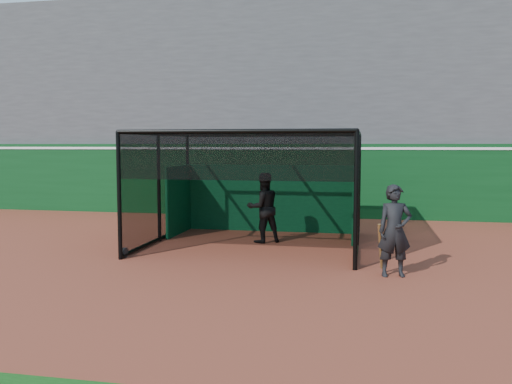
# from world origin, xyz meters

# --- Properties ---
(ground) EXTENTS (120.00, 120.00, 0.00)m
(ground) POSITION_xyz_m (0.00, 0.00, 0.00)
(ground) COLOR brown
(ground) RESTS_ON ground
(outfield_wall) EXTENTS (50.00, 0.50, 2.50)m
(outfield_wall) POSITION_xyz_m (0.00, 8.50, 1.29)
(outfield_wall) COLOR #0B3C17
(outfield_wall) RESTS_ON ground
(grandstand) EXTENTS (50.00, 7.85, 8.95)m
(grandstand) POSITION_xyz_m (0.00, 12.27, 4.48)
(grandstand) COLOR #4C4C4F
(grandstand) RESTS_ON ground
(batting_cage) EXTENTS (5.08, 4.65, 2.75)m
(batting_cage) POSITION_xyz_m (0.33, 3.00, 1.37)
(batting_cage) COLOR black
(batting_cage) RESTS_ON ground
(batter) EXTENTS (1.08, 1.03, 1.77)m
(batter) POSITION_xyz_m (0.48, 3.35, 0.88)
(batter) COLOR black
(batter) RESTS_ON ground
(on_deck_player) EXTENTS (0.71, 0.54, 1.73)m
(on_deck_player) POSITION_xyz_m (3.55, 0.33, 0.86)
(on_deck_player) COLOR black
(on_deck_player) RESTS_ON ground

